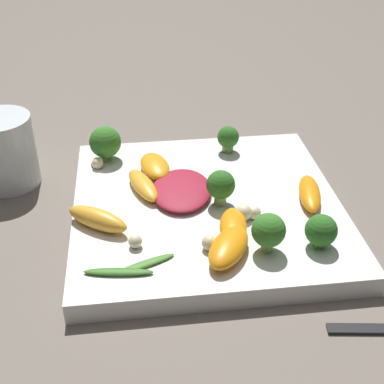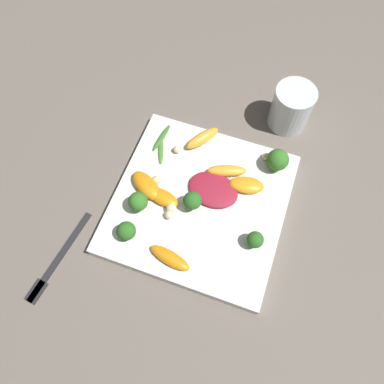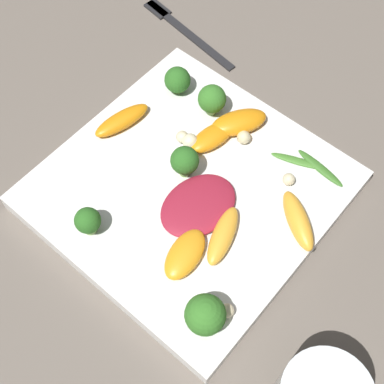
% 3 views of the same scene
% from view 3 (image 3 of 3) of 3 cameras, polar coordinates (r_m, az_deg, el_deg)
% --- Properties ---
extents(ground_plane, '(2.40, 2.40, 0.00)m').
position_cam_3_polar(ground_plane, '(0.62, -0.29, -0.29)').
color(ground_plane, '#6B6056').
extents(plate, '(0.30, 0.30, 0.02)m').
position_cam_3_polar(plate, '(0.61, -0.29, 0.24)').
color(plate, white).
rests_on(plate, ground_plane).
extents(fork, '(0.18, 0.04, 0.01)m').
position_cam_3_polar(fork, '(0.79, -1.35, 17.32)').
color(fork, '#262628').
rests_on(fork, ground_plane).
extents(radicchio_leaf_0, '(0.08, 0.10, 0.01)m').
position_cam_3_polar(radicchio_leaf_0, '(0.58, 0.67, -1.42)').
color(radicchio_leaf_0, maroon).
rests_on(radicchio_leaf_0, plate).
extents(orange_segment_0, '(0.06, 0.08, 0.02)m').
position_cam_3_polar(orange_segment_0, '(0.64, 5.01, 7.42)').
color(orange_segment_0, orange).
rests_on(orange_segment_0, plate).
extents(orange_segment_1, '(0.04, 0.08, 0.02)m').
position_cam_3_polar(orange_segment_1, '(0.56, 3.32, -4.66)').
color(orange_segment_1, '#FCAD33').
rests_on(orange_segment_1, plate).
extents(orange_segment_2, '(0.04, 0.08, 0.02)m').
position_cam_3_polar(orange_segment_2, '(0.65, -7.50, 7.59)').
color(orange_segment_2, orange).
rests_on(orange_segment_2, plate).
extents(orange_segment_3, '(0.04, 0.07, 0.02)m').
position_cam_3_polar(orange_segment_3, '(0.55, -0.75, -6.65)').
color(orange_segment_3, orange).
rests_on(orange_segment_3, plate).
extents(orange_segment_4, '(0.04, 0.07, 0.02)m').
position_cam_3_polar(orange_segment_4, '(0.63, 2.18, 5.89)').
color(orange_segment_4, orange).
rests_on(orange_segment_4, plate).
extents(orange_segment_5, '(0.07, 0.06, 0.02)m').
position_cam_3_polar(orange_segment_5, '(0.58, 11.24, -2.99)').
color(orange_segment_5, '#FCAD33').
rests_on(orange_segment_5, plate).
extents(broccoli_floret_0, '(0.04, 0.04, 0.04)m').
position_cam_3_polar(broccoli_floret_0, '(0.52, 1.42, -12.97)').
color(broccoli_floret_0, '#84AD5B').
rests_on(broccoli_floret_0, plate).
extents(broccoli_floret_1, '(0.03, 0.03, 0.04)m').
position_cam_3_polar(broccoli_floret_1, '(0.59, -0.78, 3.32)').
color(broccoli_floret_1, '#84AD5B').
rests_on(broccoli_floret_1, plate).
extents(broccoli_floret_2, '(0.03, 0.03, 0.04)m').
position_cam_3_polar(broccoli_floret_2, '(0.64, 2.15, 9.85)').
color(broccoli_floret_2, '#84AD5B').
rests_on(broccoli_floret_2, plate).
extents(broccoli_floret_3, '(0.03, 0.03, 0.04)m').
position_cam_3_polar(broccoli_floret_3, '(0.67, -1.56, 11.83)').
color(broccoli_floret_3, '#7A9E51').
rests_on(broccoli_floret_3, plate).
extents(broccoli_floret_4, '(0.03, 0.03, 0.04)m').
position_cam_3_polar(broccoli_floret_4, '(0.57, -11.05, -3.07)').
color(broccoli_floret_4, '#84AD5B').
rests_on(broccoli_floret_4, plate).
extents(arugula_sprig_0, '(0.06, 0.03, 0.00)m').
position_cam_3_polar(arugula_sprig_0, '(0.63, 11.21, 3.26)').
color(arugula_sprig_0, '#47842D').
rests_on(arugula_sprig_0, plate).
extents(arugula_sprig_1, '(0.07, 0.02, 0.01)m').
position_cam_3_polar(arugula_sprig_1, '(0.63, 13.51, 2.52)').
color(arugula_sprig_1, '#3D7528').
rests_on(arugula_sprig_1, plate).
extents(macadamia_nut_0, '(0.02, 0.02, 0.02)m').
position_cam_3_polar(macadamia_nut_0, '(0.63, 5.54, 5.82)').
color(macadamia_nut_0, beige).
rests_on(macadamia_nut_0, plate).
extents(macadamia_nut_1, '(0.01, 0.01, 0.01)m').
position_cam_3_polar(macadamia_nut_1, '(0.63, -1.05, 5.90)').
color(macadamia_nut_1, beige).
rests_on(macadamia_nut_1, plate).
extents(macadamia_nut_2, '(0.02, 0.02, 0.02)m').
position_cam_3_polar(macadamia_nut_2, '(0.62, -0.19, 5.43)').
color(macadamia_nut_2, beige).
rests_on(macadamia_nut_2, plate).
extents(macadamia_nut_3, '(0.01, 0.01, 0.01)m').
position_cam_3_polar(macadamia_nut_3, '(0.54, 3.78, -12.52)').
color(macadamia_nut_3, beige).
rests_on(macadamia_nut_3, plate).
extents(macadamia_nut_4, '(0.01, 0.01, 0.01)m').
position_cam_3_polar(macadamia_nut_4, '(0.61, 10.28, 1.33)').
color(macadamia_nut_4, beige).
rests_on(macadamia_nut_4, plate).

